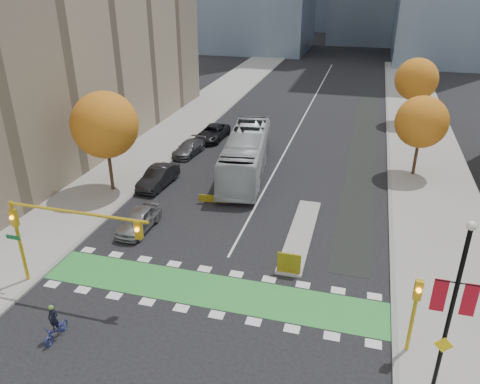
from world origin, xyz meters
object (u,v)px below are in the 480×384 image
Objects in this scene: parked_car_c at (189,148)px; parked_car_d at (213,133)px; bus at (246,154)px; traffic_signal_east at (415,306)px; cyclist at (55,327)px; hazard_board at (289,263)px; tree_west at (105,125)px; tree_east_far at (417,80)px; banner_lamppost at (453,304)px; tree_east_near at (422,122)px; parked_car_b at (158,177)px; parked_car_a at (139,220)px; traffic_signal_west at (55,227)px.

parked_car_d reaches higher than parked_car_c.
traffic_signal_east is at bearing -63.20° from bus.
cyclist is 0.15× the size of bus.
parked_car_c is (-13.00, 17.35, -0.13)m from hazard_board.
cyclist is at bearing -106.90° from bus.
parked_car_d is (-18.69, 27.06, -1.99)m from traffic_signal_east.
cyclist is (-16.54, -3.61, -2.06)m from traffic_signal_east.
bus is (9.64, 6.30, -3.75)m from tree_west.
tree_west reaches higher than hazard_board.
hazard_board is 0.18× the size of tree_east_far.
banner_lamppost is (23.50, -14.50, -1.01)m from tree_west.
traffic_signal_east reaches higher than hazard_board.
tree_west reaches higher than tree_east_far.
tree_west reaches higher than parked_car_c.
tree_east_near is 22.67m from parked_car_b.
parked_car_d is (-5.83, 8.26, -1.13)m from bus.
parked_car_d reaches higher than hazard_board.
tree_east_near is 15.13m from bus.
parked_car_c is at bearing 131.47° from traffic_signal_east.
parked_car_a is at bearing 153.46° from banner_lamppost.
tree_west reaches higher than traffic_signal_east.
traffic_signal_west is 19.54m from banner_lamppost.
traffic_signal_west is 1.03× the size of banner_lamppost.
tree_east_far is (0.50, 16.00, 0.38)m from tree_east_near.
traffic_signal_west is 27.27m from parked_car_d.
parked_car_b is at bearing 143.25° from traffic_signal_east.
tree_east_far is 1.56× the size of parked_car_b.
tree_east_near is 22.66m from traffic_signal_east.
bus reaches higher than parked_car_d.
tree_east_near reaches higher than cyclist.
tree_west is 6.09m from parked_car_b.
tree_east_far is 40.52m from banner_lamppost.
parked_car_d is at bearing 87.47° from parked_car_c.
parked_car_a is at bearing 82.65° from traffic_signal_west.
parked_car_c is 5.07m from parked_car_d.
traffic_signal_east reaches higher than bus.
tree_west is 25.90m from traffic_signal_east.
hazard_board is 11.28m from parked_car_a.
bus is at bearing 69.07° from parked_car_a.
tree_east_near is at bearing 25.24° from parked_car_b.
tree_east_far is 1.43× the size of parked_car_d.
bus reaches higher than parked_car_b.
tree_west is 2.01× the size of traffic_signal_east.
tree_east_near is 0.83× the size of traffic_signal_west.
parked_car_d is (3.81, 14.55, -4.87)m from tree_west.
cyclist is 0.38× the size of parked_car_d.
parked_car_a is (5.00, -5.27, -4.86)m from tree_west.
parked_car_d is at bearing -151.05° from tree_east_far.
parked_car_d is (0.58, 12.67, -0.07)m from parked_car_b.
hazard_board is 0.17× the size of banner_lamppost.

